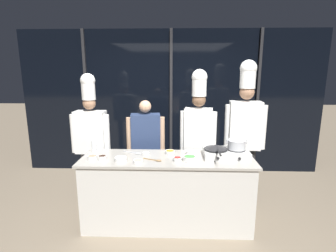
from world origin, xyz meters
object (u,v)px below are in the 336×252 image
Objects in this scene: prep_bowl_onion at (191,152)px; prep_bowl_ginger at (138,161)px; serving_spoon_solid at (156,160)px; chef_head at (91,131)px; portable_stove at (226,153)px; serving_spoon_slotted at (136,153)px; stock_pot at (237,144)px; prep_bowl_mushrooms at (92,157)px; prep_bowl_bell_pepper at (177,159)px; prep_bowl_soy_glaze at (102,158)px; prep_bowl_chicken at (146,154)px; chef_line at (245,123)px; chef_sous at (198,127)px; squeeze_bottle_clear at (94,145)px; prep_bowl_bean_sprouts at (121,159)px; prep_bowl_carrots at (170,152)px; prep_bowl_scallions at (190,158)px; person_guest at (146,142)px; frying_pan at (216,147)px.

prep_bowl_onion is 1.03× the size of prep_bowl_ginger.
serving_spoon_solid is 1.25m from chef_head.
portable_stove is 2.06× the size of serving_spoon_slotted.
prep_bowl_mushrooms is at bearing -175.02° from stock_pot.
prep_bowl_bell_pepper is 0.98× the size of prep_bowl_soy_glaze.
prep_bowl_chicken is 0.80× the size of prep_bowl_ginger.
prep_bowl_chicken is 0.54m from prep_bowl_soy_glaze.
chef_head is at bearing 108.75° from prep_bowl_mushrooms.
prep_bowl_ginger is 0.06× the size of chef_line.
chef_sous is at bearing -179.67° from chef_head.
squeeze_bottle_clear is 0.43m from prep_bowl_soy_glaze.
squeeze_bottle_clear is 1.15× the size of prep_bowl_bean_sprouts.
chef_line is (1.43, 0.80, 0.30)m from prep_bowl_ginger.
prep_bowl_ginger is 1.10m from chef_sous.
chef_head reaches higher than prep_bowl_carrots.
serving_spoon_solid is (0.14, -0.19, -0.02)m from prep_bowl_chicken.
prep_bowl_bell_pepper is (1.04, -0.03, 0.00)m from prep_bowl_mushrooms.
portable_stove is 1.10m from prep_bowl_ginger.
prep_bowl_scallions is 0.36m from prep_bowl_carrots.
person_guest is (-1.08, 0.58, -0.02)m from portable_stove.
chef_line reaches higher than prep_bowl_bean_sprouts.
portable_stove is 0.15m from frying_pan.
person_guest is at bearing 74.87° from prep_bowl_bean_sprouts.
squeeze_bottle_clear is 0.71× the size of serving_spoon_solid.
frying_pan is 4.28× the size of prep_bowl_mushrooms.
prep_bowl_onion is 0.81m from person_guest.
chef_line is (1.22, 0.72, 0.32)m from serving_spoon_solid.
prep_bowl_bean_sprouts is 0.56× the size of serving_spoon_slotted.
chef_head is 0.82m from person_guest.
serving_spoon_slotted is (-1.02, 0.09, -0.12)m from frying_pan.
prep_bowl_mushrooms reaches higher than prep_bowl_chicken.
portable_stove is at bearing 8.60° from prep_bowl_bean_sprouts.
prep_bowl_soy_glaze is (-0.51, -0.19, 0.01)m from prep_bowl_chicken.
prep_bowl_onion is at bearing 169.67° from portable_stove.
stock_pot is at bearing 4.98° from prep_bowl_mushrooms.
stock_pot is at bearing -8.01° from prep_bowl_onion.
chef_head is (-1.27, 0.72, 0.16)m from prep_bowl_bell_pepper.
prep_bowl_carrots is at bearing 26.79° from chef_line.
stock_pot is at bearing 11.97° from prep_bowl_ginger.
prep_bowl_chicken is 0.27m from prep_bowl_ginger.
prep_bowl_soy_glaze is at bearing -173.36° from portable_stove.
squeeze_bottle_clear is 1.86× the size of prep_bowl_chicken.
prep_bowl_onion is 0.49× the size of serving_spoon_solid.
portable_stove is 0.36× the size of person_guest.
prep_bowl_chicken is 0.75× the size of prep_bowl_carrots.
prep_bowl_soy_glaze is 0.89× the size of prep_bowl_ginger.
frying_pan is 1.53m from prep_bowl_mushrooms.
serving_spoon_solid is at bearing -149.51° from prep_bowl_onion.
stock_pot is at bearing 6.14° from prep_bowl_soy_glaze.
stock_pot reaches higher than prep_bowl_chicken.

